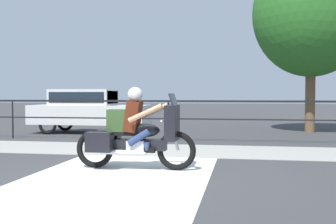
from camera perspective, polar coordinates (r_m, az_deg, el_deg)
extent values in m
plane|color=#38383A|center=(7.54, -7.09, -8.46)|extent=(120.00, 120.00, 0.00)
cube|color=#99968E|center=(10.80, -1.76, -5.13)|extent=(44.00, 2.40, 0.01)
cube|color=silver|center=(7.33, -6.85, -8.75)|extent=(3.12, 6.00, 0.01)
cube|color=black|center=(12.64, 0.06, 1.48)|extent=(36.00, 0.04, 0.06)
cube|color=black|center=(12.66, 0.06, -0.92)|extent=(36.00, 0.03, 0.04)
cylinder|color=black|center=(14.45, -20.29, -0.91)|extent=(0.05, 0.05, 1.25)
cylinder|color=black|center=(12.67, 0.06, -1.20)|extent=(0.05, 0.05, 1.25)
torus|color=black|center=(7.87, 1.15, -5.28)|extent=(0.73, 0.11, 0.73)
torus|color=black|center=(8.26, -9.88, -4.94)|extent=(0.73, 0.11, 0.73)
cube|color=black|center=(8.02, -4.51, -4.42)|extent=(1.21, 0.22, 0.20)
cube|color=silver|center=(8.02, -4.28, -4.78)|extent=(0.34, 0.26, 0.26)
ellipsoid|color=black|center=(7.94, -3.18, -2.49)|extent=(0.58, 0.30, 0.26)
cube|color=black|center=(8.04, -5.61, -2.87)|extent=(0.70, 0.28, 0.08)
cube|color=black|center=(7.83, 0.57, -1.45)|extent=(0.20, 0.61, 0.66)
cube|color=#1E232B|center=(7.81, 0.72, 1.68)|extent=(0.10, 0.52, 0.24)
cylinder|color=silver|center=(7.85, -0.43, -1.08)|extent=(0.04, 0.70, 0.04)
cylinder|color=silver|center=(7.93, -6.14, -5.45)|extent=(0.88, 0.09, 0.09)
cube|color=black|center=(7.96, -9.26, -4.03)|extent=(0.48, 0.28, 0.37)
cube|color=black|center=(8.41, -8.18, -3.68)|extent=(0.48, 0.28, 0.37)
cylinder|color=silver|center=(7.84, 0.93, -3.37)|extent=(0.18, 0.06, 0.52)
cube|color=#4C1E0F|center=(7.98, -4.74, -0.61)|extent=(0.32, 0.36, 0.60)
sphere|color=tan|center=(7.96, -4.47, 2.20)|extent=(0.23, 0.23, 0.23)
sphere|color=#B7B7BC|center=(7.96, -4.47, 2.35)|extent=(0.29, 0.29, 0.29)
cylinder|color=navy|center=(7.83, -3.95, -3.44)|extent=(0.44, 0.13, 0.34)
cylinder|color=navy|center=(7.81, -2.87, -4.65)|extent=(0.11, 0.11, 0.14)
cube|color=black|center=(7.81, -2.51, -5.19)|extent=(0.20, 0.10, 0.09)
cylinder|color=navy|center=(8.12, -3.44, -3.23)|extent=(0.44, 0.13, 0.34)
cylinder|color=navy|center=(8.10, -2.40, -4.40)|extent=(0.11, 0.11, 0.14)
cube|color=black|center=(8.10, -2.05, -4.92)|extent=(0.20, 0.10, 0.09)
cylinder|color=tan|center=(7.61, -3.10, -0.16)|extent=(0.65, 0.09, 0.36)
cylinder|color=tan|center=(8.20, -2.15, 0.03)|extent=(0.65, 0.09, 0.36)
cube|color=#2D4723|center=(8.07, -6.80, -1.14)|extent=(0.37, 0.30, 0.42)
cube|color=silver|center=(15.70, -10.46, -0.33)|extent=(4.28, 1.63, 0.69)
cube|color=silver|center=(15.78, -11.35, 1.98)|extent=(2.22, 1.43, 0.58)
cube|color=#19232D|center=(15.41, -7.57, 1.99)|extent=(0.04, 1.27, 0.46)
cube|color=#19232D|center=(15.78, -11.35, 1.98)|extent=(2.05, 1.47, 0.38)
torus|color=black|center=(14.59, -6.60, -1.86)|extent=(0.68, 0.11, 0.68)
torus|color=black|center=(16.03, -5.07, -1.48)|extent=(0.68, 0.11, 0.68)
torus|color=black|center=(15.56, -16.00, -1.68)|extent=(0.68, 0.11, 0.68)
torus|color=black|center=(16.92, -13.78, -1.33)|extent=(0.68, 0.11, 0.68)
cylinder|color=brown|center=(16.55, 18.70, 1.97)|extent=(0.36, 0.36, 2.67)
ellipsoid|color=#286623|center=(16.83, 18.84, 12.62)|extent=(4.31, 4.31, 4.74)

